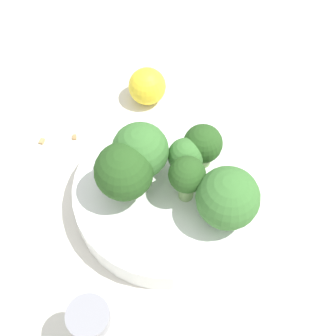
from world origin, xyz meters
TOP-DOWN VIEW (x-y plane):
  - ground_plane at (0.00, 0.00)m, footprint 3.00×3.00m
  - bowl at (0.00, 0.00)m, footprint 0.18×0.18m
  - broccoli_floret_0 at (-0.01, -0.04)m, footprint 0.04×0.04m
  - broccoli_floret_1 at (0.03, -0.00)m, footprint 0.05×0.05m
  - broccoli_floret_2 at (-0.02, 0.00)m, footprint 0.03×0.03m
  - broccoli_floret_3 at (-0.01, -0.02)m, footprint 0.03×0.03m
  - broccoli_floret_4 at (0.03, 0.03)m, footprint 0.05×0.05m
  - broccoli_floret_5 at (-0.06, -0.00)m, footprint 0.06×0.06m
  - pepper_shaker at (-0.02, 0.14)m, footprint 0.03×0.03m
  - lemon_wedge at (0.09, -0.11)m, footprint 0.04×0.04m
  - almond_crumb_1 at (0.13, -0.02)m, footprint 0.01×0.01m
  - almond_crumb_2 at (0.16, 0.01)m, footprint 0.01×0.01m

SIDE VIEW (x-z plane):
  - ground_plane at x=0.00m, z-range 0.00..0.00m
  - almond_crumb_1 at x=0.13m, z-range 0.00..0.01m
  - almond_crumb_2 at x=0.16m, z-range 0.00..0.01m
  - bowl at x=0.00m, z-range 0.00..0.03m
  - lemon_wedge at x=0.09m, z-range 0.00..0.04m
  - pepper_shaker at x=-0.02m, z-range 0.00..0.06m
  - broccoli_floret_3 at x=-0.01m, z-range 0.03..0.08m
  - broccoli_floret_0 at x=-0.01m, z-range 0.03..0.08m
  - broccoli_floret_5 at x=-0.06m, z-range 0.03..0.09m
  - broccoli_floret_2 at x=-0.02m, z-range 0.04..0.09m
  - broccoli_floret_4 at x=0.03m, z-range 0.03..0.10m
  - broccoli_floret_1 at x=0.03m, z-range 0.03..0.10m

